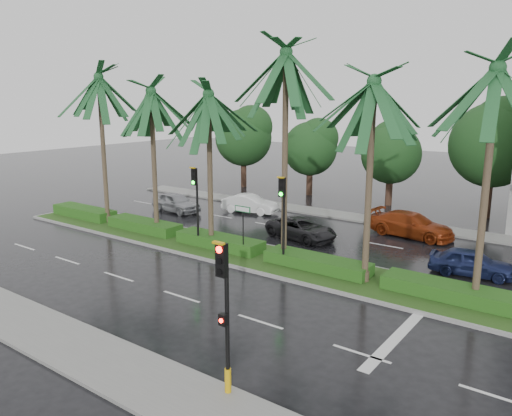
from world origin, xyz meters
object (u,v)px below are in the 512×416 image
Objects in this scene: signal_near at (225,312)px; street_sign at (243,218)px; signal_median_left at (196,195)px; car_blue at (471,262)px; car_white at (250,204)px; car_red at (411,225)px; car_silver at (176,202)px; car_darkgrey at (301,229)px.

signal_near is 1.68× the size of street_sign.
car_blue is at bearing 18.84° from signal_median_left.
car_white is 0.80× the size of car_red.
car_red is (16.00, 3.43, 0.03)m from car_silver.
car_silver is at bearing 108.10° from car_red.
signal_median_left is at bearing 157.09° from car_darkgrey.
street_sign is at bearing -174.22° from car_darkgrey.
signal_median_left reaches higher than car_white.
car_white is at bearing 125.14° from signal_near.
street_sign reaches higher than car_red.
car_silver is at bearing 97.32° from car_darkgrey.
car_silver is 0.82× the size of car_red.
signal_near is 0.99× the size of car_darkgrey.
car_darkgrey is (3.50, 5.09, -2.39)m from signal_median_left.
signal_median_left is at bearing -122.19° from car_silver.
street_sign reaches higher than car_darkgrey.
car_darkgrey is (11.00, -0.82, -0.08)m from car_silver.
car_white is 16.58m from car_blue.
car_blue is at bearing -131.46° from car_red.
street_sign is at bearing -156.39° from car_white.
car_white is (-13.00, 18.47, -1.85)m from signal_near.
street_sign is at bearing 125.34° from signal_near.
car_blue is at bearing -116.49° from car_white.
signal_near is 1.00× the size of signal_median_left.
signal_median_left is 9.83m from car_silver.
car_white reaches higher than car_blue.
signal_median_left reaches higher than car_blue.
signal_near is 22.66m from car_white.
street_sign is 0.52× the size of car_red.
car_red reaches higher than car_silver.
signal_median_left is (-10.00, 9.69, 0.49)m from signal_near.
signal_median_left reaches higher than car_silver.
signal_near is at bearing 159.85° from car_blue.
car_darkgrey is at bearing 113.74° from signal_near.
street_sign is 0.59× the size of car_darkgrey.
car_darkgrey is at bearing -88.21° from car_silver.
signal_median_left is at bearing 143.71° from car_red.
car_red is at bearing 34.37° from car_blue.
car_darkgrey is 0.89× the size of car_red.
street_sign is (3.00, 0.18, -0.87)m from signal_median_left.
street_sign is 10.78m from car_red.
signal_median_left is 1.18× the size of car_blue.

